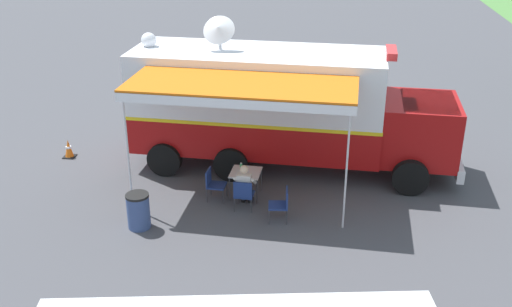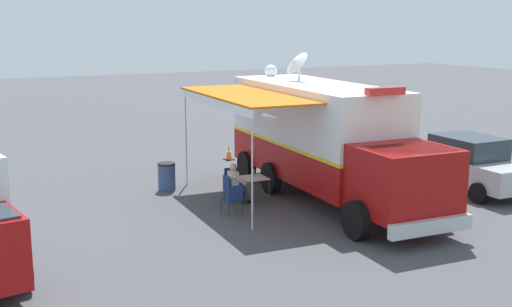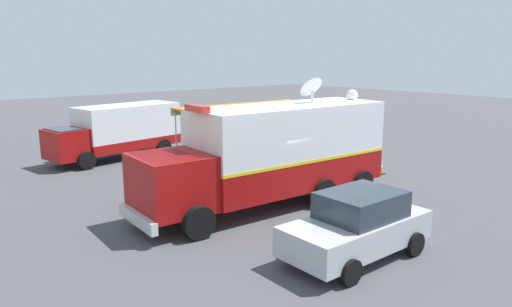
{
  "view_description": "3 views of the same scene",
  "coord_description": "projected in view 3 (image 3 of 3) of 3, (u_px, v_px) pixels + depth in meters",
  "views": [
    {
      "loc": [
        16.25,
        1.83,
        7.65
      ],
      "look_at": [
        2.07,
        0.2,
        1.25
      ],
      "focal_mm": 41.33,
      "sensor_mm": 36.0,
      "label": 1
    },
    {
      "loc": [
        11.06,
        17.22,
        5.39
      ],
      "look_at": [
        2.19,
        0.22,
        1.53
      ],
      "focal_mm": 46.07,
      "sensor_mm": 36.0,
      "label": 2
    },
    {
      "loc": [
        -11.86,
        11.54,
        5.22
      ],
      "look_at": [
        1.11,
        0.61,
        1.67
      ],
      "focal_mm": 33.19,
      "sensor_mm": 36.0,
      "label": 3
    }
  ],
  "objects": [
    {
      "name": "car_behind_truck",
      "position": [
        358.0,
        225.0,
        12.26
      ],
      "size": [
        2.08,
        4.23,
        1.76
      ],
      "color": "#B2B5BA",
      "rests_on": "ground"
    },
    {
      "name": "ground_plane",
      "position": [
        288.0,
        201.0,
        17.23
      ],
      "size": [
        100.0,
        100.0,
        0.0
      ],
      "primitive_type": "plane",
      "color": "#47474C"
    },
    {
      "name": "support_truck",
      "position": [
        119.0,
        131.0,
        24.12
      ],
      "size": [
        3.11,
        7.03,
        2.7
      ],
      "color": "white",
      "rests_on": "ground"
    },
    {
      "name": "seated_responder",
      "position": [
        242.0,
        170.0,
        19.16
      ],
      "size": [
        0.68,
        0.57,
        1.25
      ],
      "color": "silver",
      "rests_on": "ground"
    },
    {
      "name": "folding_chair_spare_by_truck",
      "position": [
        213.0,
        174.0,
        18.98
      ],
      "size": [
        0.52,
        0.52,
        0.87
      ],
      "color": "navy",
      "rests_on": "ground"
    },
    {
      "name": "trash_bin",
      "position": [
        266.0,
        160.0,
        21.73
      ],
      "size": [
        0.57,
        0.57,
        0.91
      ],
      "color": "#384C7F",
      "rests_on": "ground"
    },
    {
      "name": "command_truck",
      "position": [
        272.0,
        151.0,
        16.42
      ],
      "size": [
        5.19,
        9.62,
        4.53
      ],
      "color": "#9E0F0F",
      "rests_on": "ground"
    },
    {
      "name": "folding_chair_beside_table",
      "position": [
        264.0,
        171.0,
        19.51
      ],
      "size": [
        0.51,
        0.51,
        0.87
      ],
      "color": "navy",
      "rests_on": "ground"
    },
    {
      "name": "water_bottle",
      "position": [
        256.0,
        168.0,
        18.73
      ],
      "size": [
        0.07,
        0.07,
        0.22
      ],
      "color": "#3F9959",
      "rests_on": "folding_table"
    },
    {
      "name": "traffic_cone",
      "position": [
        380.0,
        168.0,
        21.05
      ],
      "size": [
        0.36,
        0.36,
        0.58
      ],
      "color": "black",
      "rests_on": "ground"
    },
    {
      "name": "folding_chair_at_table",
      "position": [
        239.0,
        172.0,
        19.34
      ],
      "size": [
        0.51,
        0.51,
        0.87
      ],
      "color": "navy",
      "rests_on": "ground"
    },
    {
      "name": "lot_stripe",
      "position": [
        335.0,
        215.0,
        15.72
      ],
      "size": [
        0.4,
        4.8,
        0.01
      ],
      "primitive_type": "cube",
      "rotation": [
        0.0,
        0.0,
        -0.06
      ],
      "color": "silver",
      "rests_on": "ground"
    },
    {
      "name": "folding_table",
      "position": [
        252.0,
        172.0,
        18.74
      ],
      "size": [
        0.85,
        0.85,
        0.73
      ],
      "color": "silver",
      "rests_on": "ground"
    }
  ]
}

